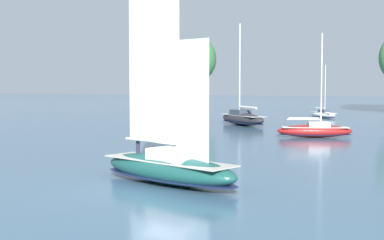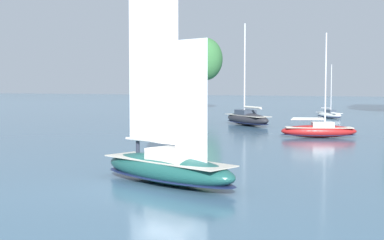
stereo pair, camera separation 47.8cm
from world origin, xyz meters
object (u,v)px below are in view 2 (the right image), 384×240
sailboat_moored_mid_channel (319,130)px  sailboat_main (167,164)px  sailboat_moored_near_marina (329,114)px  tree_shore_center (205,59)px  sailboat_moored_far_slip (247,118)px

sailboat_moored_mid_channel → sailboat_main: bearing=-95.2°
sailboat_moored_near_marina → tree_shore_center: bearing=147.7°
sailboat_moored_far_slip → sailboat_moored_near_marina: bearing=69.9°
sailboat_moored_far_slip → sailboat_moored_mid_channel: bearing=-46.6°
sailboat_moored_mid_channel → tree_shore_center: bearing=123.9°
tree_shore_center → sailboat_moored_far_slip: bearing=-59.8°
sailboat_main → sailboat_moored_far_slip: 38.81m
tree_shore_center → sailboat_moored_mid_channel: (31.22, -46.49, -9.15)m
tree_shore_center → sailboat_moored_mid_channel: size_ratio=1.45×
sailboat_moored_near_marina → sailboat_moored_mid_channel: size_ratio=0.81×
sailboat_main → sailboat_moored_near_marina: size_ratio=1.53×
tree_shore_center → sailboat_moored_near_marina: size_ratio=1.79×
tree_shore_center → sailboat_moored_far_slip: (20.36, -35.02, -8.97)m
sailboat_main → tree_shore_center: bearing=111.6°
sailboat_main → sailboat_moored_near_marina: (-1.87, 55.87, -0.43)m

